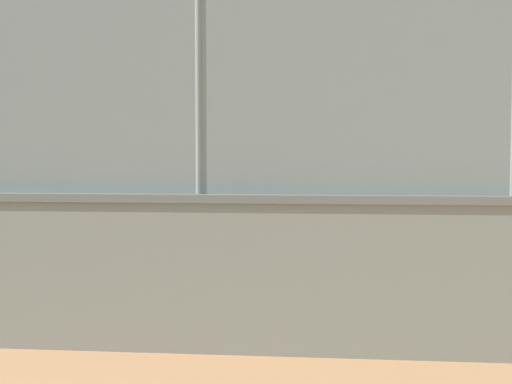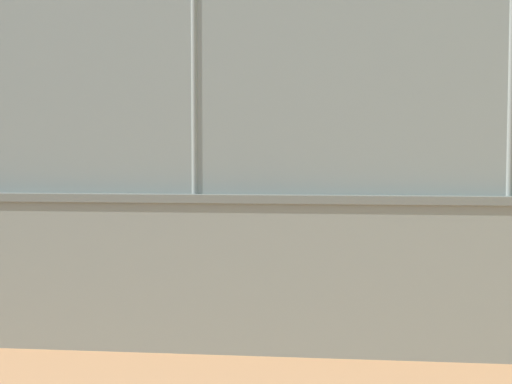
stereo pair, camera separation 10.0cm
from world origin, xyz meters
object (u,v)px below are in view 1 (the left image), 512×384
at_px(player_baseline_waiting, 214,196).
at_px(player_near_wall_returning, 341,205).
at_px(sports_ball, 236,242).
at_px(courtside_bench, 411,285).

relative_size(player_baseline_waiting, player_near_wall_returning, 1.04).
height_order(player_near_wall_returning, sports_ball, player_near_wall_returning).
height_order(player_near_wall_returning, courtside_bench, player_near_wall_returning).
xyz_separation_m(player_near_wall_returning, sports_ball, (2.15, 0.22, -0.78)).
height_order(player_baseline_waiting, courtside_bench, player_baseline_waiting).
bearing_deg(courtside_bench, sports_ball, -67.02).
bearing_deg(courtside_bench, player_baseline_waiting, -67.83).
bearing_deg(sports_ball, player_baseline_waiting, -70.40).
relative_size(player_baseline_waiting, sports_ball, 6.86).
bearing_deg(player_baseline_waiting, sports_ball, 109.60).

